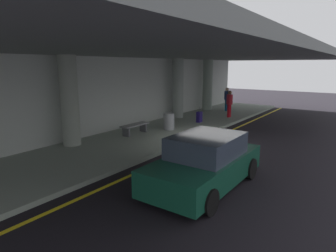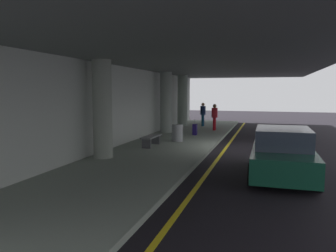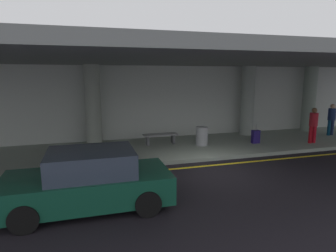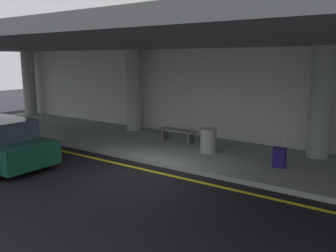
{
  "view_description": "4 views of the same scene",
  "coord_description": "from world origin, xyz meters",
  "px_view_note": "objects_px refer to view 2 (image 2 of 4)",
  "views": [
    {
      "loc": [
        -11.33,
        -5.44,
        3.4
      ],
      "look_at": [
        -1.07,
        1.76,
        0.78
      ],
      "focal_mm": 31.21,
      "sensor_mm": 36.0,
      "label": 1
    },
    {
      "loc": [
        -14.98,
        -1.31,
        2.64
      ],
      "look_at": [
        -2.1,
        2.6,
        1.22
      ],
      "focal_mm": 35.11,
      "sensor_mm": 36.0,
      "label": 2
    },
    {
      "loc": [
        -4.32,
        -8.92,
        3.34
      ],
      "look_at": [
        -1.09,
        2.25,
        1.26
      ],
      "focal_mm": 30.59,
      "sensor_mm": 36.0,
      "label": 3
    },
    {
      "loc": [
        6.47,
        -7.67,
        3.39
      ],
      "look_at": [
        -0.15,
        1.77,
        1.18
      ],
      "focal_mm": 37.73,
      "sensor_mm": 36.0,
      "label": 4
    }
  ],
  "objects_px": {
    "support_column_right_mid": "(182,101)",
    "support_column_left_mid": "(102,109)",
    "traveler_with_luggage": "(203,113)",
    "support_column_center": "(166,102)",
    "suitcase_upright_primary": "(195,129)",
    "bench_metal": "(151,139)",
    "trash_bin_steel": "(177,133)",
    "person_waiting_for_ride": "(215,115)",
    "car_dark_green": "(282,154)"
  },
  "relations": [
    {
      "from": "support_column_left_mid",
      "to": "car_dark_green",
      "type": "relative_size",
      "value": 0.89
    },
    {
      "from": "traveler_with_luggage",
      "to": "bench_metal",
      "type": "relative_size",
      "value": 1.05
    },
    {
      "from": "support_column_left_mid",
      "to": "suitcase_upright_primary",
      "type": "height_order",
      "value": "support_column_left_mid"
    },
    {
      "from": "support_column_left_mid",
      "to": "person_waiting_for_ride",
      "type": "relative_size",
      "value": 2.17
    },
    {
      "from": "traveler_with_luggage",
      "to": "support_column_left_mid",
      "type": "bearing_deg",
      "value": 81.42
    },
    {
      "from": "trash_bin_steel",
      "to": "suitcase_upright_primary",
      "type": "bearing_deg",
      "value": -7.35
    },
    {
      "from": "support_column_right_mid",
      "to": "support_column_left_mid",
      "type": "bearing_deg",
      "value": 180.0
    },
    {
      "from": "support_column_right_mid",
      "to": "trash_bin_steel",
      "type": "height_order",
      "value": "support_column_right_mid"
    },
    {
      "from": "support_column_left_mid",
      "to": "support_column_right_mid",
      "type": "bearing_deg",
      "value": 0.0
    },
    {
      "from": "support_column_right_mid",
      "to": "traveler_with_luggage",
      "type": "bearing_deg",
      "value": -81.57
    },
    {
      "from": "car_dark_green",
      "to": "traveler_with_luggage",
      "type": "relative_size",
      "value": 2.44
    },
    {
      "from": "car_dark_green",
      "to": "bench_metal",
      "type": "distance_m",
      "value": 6.43
    },
    {
      "from": "support_column_left_mid",
      "to": "trash_bin_steel",
      "type": "distance_m",
      "value": 5.19
    },
    {
      "from": "car_dark_green",
      "to": "trash_bin_steel",
      "type": "xyz_separation_m",
      "value": [
        5.06,
        4.78,
        -0.14
      ]
    },
    {
      "from": "support_column_right_mid",
      "to": "bench_metal",
      "type": "bearing_deg",
      "value": -174.57
    },
    {
      "from": "traveler_with_luggage",
      "to": "person_waiting_for_ride",
      "type": "xyz_separation_m",
      "value": [
        -2.27,
        -1.19,
        0.0
      ]
    },
    {
      "from": "support_column_right_mid",
      "to": "car_dark_green",
      "type": "distance_m",
      "value": 13.94
    },
    {
      "from": "car_dark_green",
      "to": "trash_bin_steel",
      "type": "height_order",
      "value": "car_dark_green"
    },
    {
      "from": "support_column_right_mid",
      "to": "bench_metal",
      "type": "height_order",
      "value": "support_column_right_mid"
    },
    {
      "from": "bench_metal",
      "to": "trash_bin_steel",
      "type": "relative_size",
      "value": 1.88
    },
    {
      "from": "bench_metal",
      "to": "trash_bin_steel",
      "type": "height_order",
      "value": "trash_bin_steel"
    },
    {
      "from": "support_column_right_mid",
      "to": "car_dark_green",
      "type": "xyz_separation_m",
      "value": [
        -12.33,
        -6.38,
        -1.26
      ]
    },
    {
      "from": "bench_metal",
      "to": "trash_bin_steel",
      "type": "xyz_separation_m",
      "value": [
        1.78,
        -0.75,
        0.07
      ]
    },
    {
      "from": "suitcase_upright_primary",
      "to": "bench_metal",
      "type": "bearing_deg",
      "value": 144.7
    },
    {
      "from": "support_column_left_mid",
      "to": "car_dark_green",
      "type": "height_order",
      "value": "support_column_left_mid"
    },
    {
      "from": "person_waiting_for_ride",
      "to": "suitcase_upright_primary",
      "type": "height_order",
      "value": "person_waiting_for_ride"
    },
    {
      "from": "car_dark_green",
      "to": "trash_bin_steel",
      "type": "distance_m",
      "value": 6.96
    },
    {
      "from": "support_column_right_mid",
      "to": "suitcase_upright_primary",
      "type": "relative_size",
      "value": 4.06
    },
    {
      "from": "support_column_center",
      "to": "support_column_left_mid",
      "type": "bearing_deg",
      "value": 180.0
    },
    {
      "from": "car_dark_green",
      "to": "bench_metal",
      "type": "bearing_deg",
      "value": -117.4
    },
    {
      "from": "trash_bin_steel",
      "to": "bench_metal",
      "type": "bearing_deg",
      "value": 157.24
    },
    {
      "from": "traveler_with_luggage",
      "to": "bench_metal",
      "type": "distance_m",
      "value": 9.3
    },
    {
      "from": "support_column_center",
      "to": "car_dark_green",
      "type": "relative_size",
      "value": 0.89
    },
    {
      "from": "support_column_right_mid",
      "to": "car_dark_green",
      "type": "bearing_deg",
      "value": -152.64
    },
    {
      "from": "support_column_center",
      "to": "suitcase_upright_primary",
      "type": "height_order",
      "value": "support_column_center"
    },
    {
      "from": "trash_bin_steel",
      "to": "support_column_left_mid",
      "type": "bearing_deg",
      "value": 161.26
    },
    {
      "from": "suitcase_upright_primary",
      "to": "traveler_with_luggage",
      "type": "bearing_deg",
      "value": -15.9
    },
    {
      "from": "support_column_left_mid",
      "to": "traveler_with_luggage",
      "type": "relative_size",
      "value": 2.17
    },
    {
      "from": "support_column_center",
      "to": "person_waiting_for_ride",
      "type": "xyz_separation_m",
      "value": [
        1.94,
        -2.66,
        -0.86
      ]
    },
    {
      "from": "suitcase_upright_primary",
      "to": "trash_bin_steel",
      "type": "relative_size",
      "value": 1.06
    },
    {
      "from": "support_column_left_mid",
      "to": "car_dark_green",
      "type": "distance_m",
      "value": 6.51
    },
    {
      "from": "traveler_with_luggage",
      "to": "support_column_right_mid",
      "type": "bearing_deg",
      "value": 6.7
    },
    {
      "from": "support_column_center",
      "to": "suitcase_upright_primary",
      "type": "xyz_separation_m",
      "value": [
        -0.66,
        -1.94,
        -1.51
      ]
    },
    {
      "from": "support_column_center",
      "to": "trash_bin_steel",
      "type": "height_order",
      "value": "support_column_center"
    },
    {
      "from": "support_column_right_mid",
      "to": "trash_bin_steel",
      "type": "distance_m",
      "value": 7.57
    },
    {
      "from": "support_column_right_mid",
      "to": "support_column_center",
      "type": "bearing_deg",
      "value": 180.0
    },
    {
      "from": "trash_bin_steel",
      "to": "support_column_right_mid",
      "type": "bearing_deg",
      "value": 12.46
    },
    {
      "from": "traveler_with_luggage",
      "to": "support_column_center",
      "type": "bearing_deg",
      "value": 69.07
    },
    {
      "from": "person_waiting_for_ride",
      "to": "trash_bin_steel",
      "type": "bearing_deg",
      "value": 169.27
    },
    {
      "from": "person_waiting_for_ride",
      "to": "suitcase_upright_primary",
      "type": "relative_size",
      "value": 1.87
    }
  ]
}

